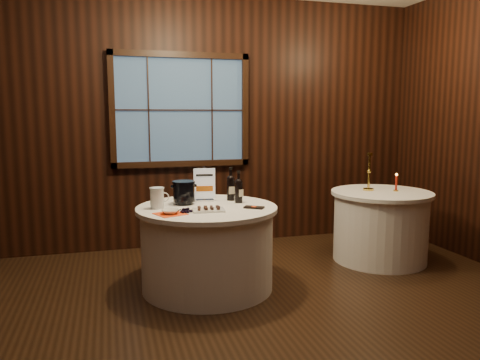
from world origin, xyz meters
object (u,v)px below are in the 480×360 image
object	(u,v)px
chocolate_box	(254,207)
brass_candlestick	(369,177)
grape_bunch	(186,211)
glass_pitcher	(157,198)
sign_stand	(205,190)
port_bottle_right	(239,189)
port_bottle_left	(231,186)
cracker_bowl	(170,212)
red_candle	(396,184)
chocolate_plate	(208,209)
main_table	(207,247)
side_table	(380,226)
ice_bucket	(184,192)

from	to	relation	value
chocolate_box	brass_candlestick	size ratio (longest dim) A/B	0.42
grape_bunch	glass_pitcher	size ratio (longest dim) A/B	0.91
sign_stand	chocolate_box	size ratio (longest dim) A/B	1.89
port_bottle_right	grape_bunch	bearing A→B (deg)	-174.32
sign_stand	port_bottle_left	size ratio (longest dim) A/B	1.03
sign_stand	port_bottle_right	bearing A→B (deg)	-20.38
sign_stand	cracker_bowl	bearing A→B (deg)	-120.86
brass_candlestick	red_candle	xyz separation A→B (m)	(0.25, -0.14, -0.07)
chocolate_plate	glass_pitcher	xyz separation A→B (m)	(-0.41, 0.24, 0.08)
main_table	chocolate_plate	xyz separation A→B (m)	(-0.03, -0.20, 0.40)
port_bottle_left	chocolate_box	world-z (taller)	port_bottle_left
side_table	chocolate_plate	size ratio (longest dim) A/B	3.72
grape_bunch	glass_pitcher	distance (m)	0.35
main_table	port_bottle_right	world-z (taller)	port_bottle_right
ice_bucket	brass_candlestick	distance (m)	2.10
main_table	brass_candlestick	xyz separation A→B (m)	(1.90, 0.41, 0.53)
main_table	red_candle	distance (m)	2.22
ice_bucket	main_table	bearing A→B (deg)	-41.57
ice_bucket	grape_bunch	distance (m)	0.41
ice_bucket	brass_candlestick	world-z (taller)	brass_candlestick
ice_bucket	cracker_bowl	bearing A→B (deg)	-114.30
main_table	ice_bucket	size ratio (longest dim) A/B	5.89
side_table	chocolate_plate	bearing A→B (deg)	-166.06
side_table	chocolate_box	bearing A→B (deg)	-162.90
side_table	grape_bunch	world-z (taller)	grape_bunch
chocolate_plate	brass_candlestick	size ratio (longest dim) A/B	0.70
port_bottle_right	brass_candlestick	xyz separation A→B (m)	(1.57, 0.31, 0.02)
brass_candlestick	main_table	bearing A→B (deg)	-167.94
sign_stand	glass_pitcher	world-z (taller)	sign_stand
main_table	grape_bunch	xyz separation A→B (m)	(-0.23, -0.23, 0.40)
glass_pitcher	cracker_bowl	size ratio (longest dim) A/B	1.29
ice_bucket	cracker_bowl	size ratio (longest dim) A/B	1.50
glass_pitcher	main_table	bearing A→B (deg)	-3.57
port_bottle_right	chocolate_box	bearing A→B (deg)	-102.91
chocolate_plate	grape_bunch	size ratio (longest dim) A/B	1.69
port_bottle_left	brass_candlestick	world-z (taller)	brass_candlestick
side_table	brass_candlestick	bearing A→B (deg)	133.66
chocolate_plate	red_candle	size ratio (longest dim) A/B	1.48
sign_stand	ice_bucket	distance (m)	0.23
port_bottle_right	ice_bucket	bearing A→B (deg)	147.41
ice_bucket	chocolate_box	distance (m)	0.68
main_table	chocolate_plate	distance (m)	0.45
side_table	brass_candlestick	xyz separation A→B (m)	(-0.10, 0.11, 0.53)
chocolate_plate	grape_bunch	bearing A→B (deg)	-171.49
side_table	sign_stand	bearing A→B (deg)	-178.57
main_table	sign_stand	size ratio (longest dim) A/B	3.87
ice_bucket	side_table	bearing A→B (deg)	3.62
chocolate_plate	side_table	bearing A→B (deg)	13.94
port_bottle_right	chocolate_box	xyz separation A→B (m)	(0.06, -0.29, -0.12)
grape_bunch	cracker_bowl	bearing A→B (deg)	-175.89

